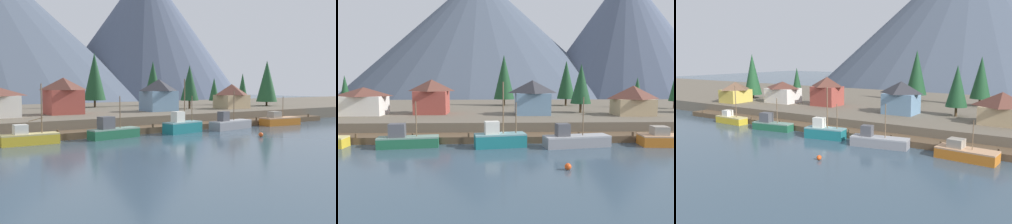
% 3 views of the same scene
% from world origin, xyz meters
% --- Properties ---
extents(ground_plane, '(400.00, 400.00, 1.00)m').
position_xyz_m(ground_plane, '(0.00, 20.00, -0.50)').
color(ground_plane, '#384C5B').
extents(dock, '(80.00, 4.00, 1.60)m').
position_xyz_m(dock, '(0.00, 1.99, 0.50)').
color(dock, brown).
rests_on(dock, ground_plane).
extents(shoreline_bank, '(400.00, 56.00, 2.50)m').
position_xyz_m(shoreline_bank, '(0.00, 32.00, 1.25)').
color(shoreline_bank, '#665B4C').
rests_on(shoreline_bank, ground_plane).
extents(mountain_west_peak, '(156.84, 156.84, 71.43)m').
position_xyz_m(mountain_west_peak, '(-9.70, 142.95, 35.71)').
color(mountain_west_peak, '#475160').
rests_on(mountain_west_peak, ground_plane).
extents(mountain_central_peak, '(98.66, 98.66, 69.47)m').
position_xyz_m(mountain_central_peak, '(71.83, 127.35, 34.73)').
color(mountain_central_peak, '#4C566B').
rests_on(mountain_central_peak, ground_plane).
extents(fishing_boat_green, '(8.29, 3.37, 6.29)m').
position_xyz_m(fishing_boat_green, '(-12.35, -1.85, 1.08)').
color(fishing_boat_green, '#1E5B3D').
rests_on(fishing_boat_green, ground_plane).
extents(fishing_boat_teal, '(7.31, 3.65, 8.93)m').
position_xyz_m(fishing_boat_teal, '(0.33, -1.99, 1.20)').
color(fishing_boat_teal, '#196B70').
rests_on(fishing_boat_teal, ground_plane).
extents(fishing_boat_grey, '(9.39, 4.00, 6.84)m').
position_xyz_m(fishing_boat_grey, '(10.82, -2.18, 0.97)').
color(fishing_boat_grey, gray).
rests_on(fishing_boat_grey, ground_plane).
extents(fishing_boat_orange, '(8.38, 3.76, 5.64)m').
position_xyz_m(fishing_boat_orange, '(24.09, -2.03, 0.94)').
color(fishing_boat_orange, '#CC6B1E').
rests_on(fishing_boat_orange, ground_plane).
extents(house_white, '(8.10, 5.93, 5.31)m').
position_xyz_m(house_white, '(-25.37, 15.84, 5.21)').
color(house_white, silver).
rests_on(house_white, shoreline_bank).
extents(house_blue, '(6.79, 5.64, 6.61)m').
position_xyz_m(house_blue, '(6.97, 15.37, 5.88)').
color(house_blue, '#6689A8').
rests_on(house_blue, shoreline_bank).
extents(house_tan, '(7.30, 5.46, 5.61)m').
position_xyz_m(house_tan, '(26.06, 13.82, 5.37)').
color(house_tan, tan).
rests_on(house_tan, shoreline_bank).
extents(house_red, '(6.55, 5.62, 6.78)m').
position_xyz_m(house_red, '(-12.78, 17.37, 5.97)').
color(house_red, '#9E4238').
rests_on(house_red, shoreline_bank).
extents(conifer_near_left, '(4.17, 4.17, 9.91)m').
position_xyz_m(conifer_near_left, '(17.25, 18.32, 8.38)').
color(conifer_near_left, '#4C3823').
rests_on(conifer_near_left, shoreline_bank).
extents(conifer_near_right, '(4.64, 4.64, 11.63)m').
position_xyz_m(conifer_near_right, '(18.19, 35.46, 9.21)').
color(conifer_near_right, '#4C3823').
rests_on(conifer_near_right, shoreline_bank).
extents(conifer_mid_left, '(5.38, 5.38, 13.16)m').
position_xyz_m(conifer_mid_left, '(2.07, 36.51, 9.93)').
color(conifer_mid_left, '#4C3823').
rests_on(conifer_mid_left, shoreline_bank).
extents(conifer_back_left, '(2.62, 2.62, 7.95)m').
position_xyz_m(conifer_back_left, '(-39.92, 38.63, 7.16)').
color(conifer_back_left, '#4C3823').
rests_on(conifer_back_left, shoreline_bank).
extents(conifer_far_left, '(2.86, 2.86, 7.31)m').
position_xyz_m(conifer_far_left, '(34.33, 29.73, 6.71)').
color(conifer_far_left, '#4C3823').
rests_on(conifer_far_left, shoreline_bank).
extents(channel_buoy, '(0.70, 0.70, 0.70)m').
position_xyz_m(channel_buoy, '(7.25, -12.94, 0.35)').
color(channel_buoy, '#E04C19').
rests_on(channel_buoy, ground_plane).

